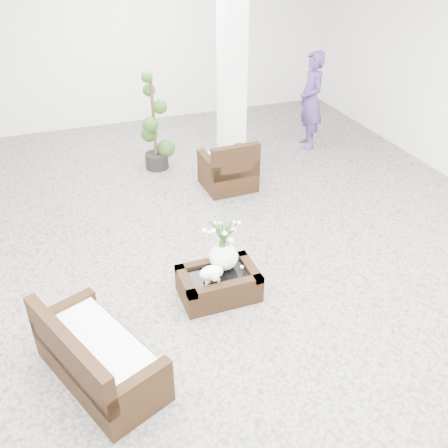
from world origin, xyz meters
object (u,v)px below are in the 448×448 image
object	(u,v)px
armchair	(228,163)
topiary	(154,122)
loveseat	(98,348)
coffee_table	(219,285)

from	to	relation	value
armchair	topiary	bearing A→B (deg)	-51.89
armchair	loveseat	world-z (taller)	armchair
coffee_table	loveseat	xyz separation A→B (m)	(-1.47, -0.76, 0.22)
coffee_table	armchair	size ratio (longest dim) A/B	1.06
loveseat	topiary	distance (m)	4.74
loveseat	armchair	bearing A→B (deg)	-60.68
loveseat	topiary	xyz separation A→B (m)	(1.62, 4.43, 0.47)
coffee_table	armchair	distance (m)	2.79
coffee_table	topiary	size ratio (longest dim) A/B	0.53
armchair	topiary	distance (m)	1.51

